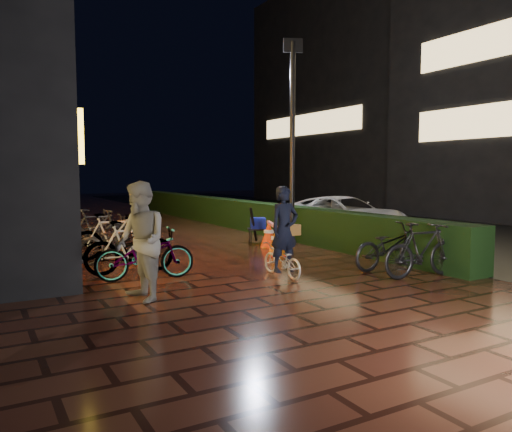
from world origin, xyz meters
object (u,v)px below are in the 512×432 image
traffic_barrier (272,237)px  cart_assembly (258,225)px  cyclist (283,243)px  van (344,216)px  bystander_person (140,241)px

traffic_barrier → cart_assembly: bearing=75.5°
cyclist → traffic_barrier: 3.13m
cyclist → cart_assembly: size_ratio=1.68×
van → bystander_person: bearing=-161.3°
bystander_person → cyclist: bystander_person is taller
cart_assembly → traffic_barrier: bearing=-104.5°
bystander_person → cart_assembly: (4.72, 4.59, -0.41)m
van → traffic_barrier: bearing=-167.9°
cyclist → traffic_barrier: (1.44, 2.76, -0.29)m
bystander_person → van: (8.11, 4.91, -0.32)m
traffic_barrier → cart_assembly: cart_assembly is taller
van → cyclist: bearing=-151.7°
van → cart_assembly: 3.41m
cyclist → traffic_barrier: size_ratio=1.00×
bystander_person → cyclist: (2.92, 0.43, -0.29)m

